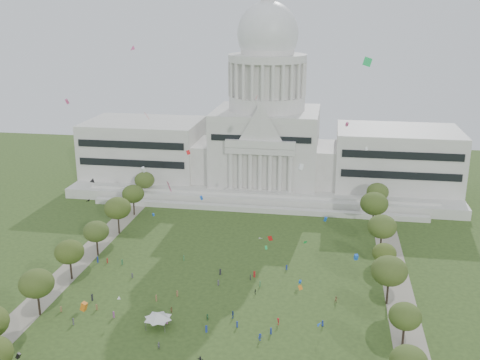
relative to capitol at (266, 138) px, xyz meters
The scene contains 29 objects.
ground 115.76m from the capitol, 90.00° to the right, with size 400.00×400.00×0.00m, color #30451C.
capitol is the anchor object (origin of this frame).
path_left 98.93m from the capitol, 119.87° to the right, with size 8.00×160.00×0.04m, color gray.
path_right 98.93m from the capitol, 60.13° to the right, with size 8.00×160.00×0.04m, color gray.
row_tree_l_1 125.32m from the capitol, 110.71° to the right, with size 8.86×8.86×12.59m.
row_tree_r_1 125.12m from the capitol, 68.16° to the right, with size 7.58×7.58×10.78m.
row_tree_l_2 107.19m from the capitol, 115.07° to the right, with size 8.42×8.42×11.97m.
row_tree_r_2 106.56m from the capitol, 65.33° to the right, with size 9.55×9.55×13.58m.
row_tree_l_3 92.14m from the capitol, 118.96° to the right, with size 8.12×8.12×11.55m.
row_tree_r_3 91.98m from the capitol, 60.70° to the right, with size 7.01×7.01×9.98m.
row_tree_l_4 76.50m from the capitol, 125.78° to the right, with size 9.29×9.29×13.21m.
row_tree_r_4 78.81m from the capitol, 54.84° to the right, with size 9.19×9.19×13.06m.
row_tree_l_5 63.64m from the capitol, 136.72° to the right, with size 8.33×8.33×11.85m.
row_tree_r_5 62.67m from the capitol, 44.94° to the right, with size 9.82×9.82×13.96m.
row_tree_l_6 54.69m from the capitol, 152.45° to the right, with size 8.19×8.19×11.64m.
row_tree_r_6 54.32m from the capitol, 28.99° to the right, with size 8.42×8.42×11.97m.
event_tent 119.04m from the capitol, 96.09° to the right, with size 7.76×7.76×4.03m.
person_0 115.44m from the capitol, 75.92° to the right, with size 0.79×0.51×1.62m, color navy.
person_2 104.62m from the capitol, 72.43° to the right, with size 0.91×0.56×1.88m, color olive.
person_3 114.50m from the capitol, 81.47° to the right, with size 1.22×0.63×1.88m, color #B21E1E.
person_4 112.04m from the capitol, 87.38° to the right, with size 1.17×0.64×2.00m, color navy.
person_5 113.86m from the capitol, 90.59° to the right, with size 1.53×0.61×1.65m, color #33723F.
person_7 128.14m from the capitol, 94.31° to the right, with size 0.64×0.47×1.75m, color #4C4C51.
person_8 112.46m from the capitol, 95.79° to the right, with size 0.78×0.48×1.60m, color olive.
person_9 121.41m from the capitol, 83.67° to the right, with size 1.19×0.61×1.84m, color navy.
person_10 99.38m from the capitol, 84.74° to the right, with size 0.87×0.47×1.48m, color #26262B.
person_11 131.38m from the capitol, 89.47° to the right, with size 1.49×0.59×1.61m, color #26262B.
distant_crowd 102.70m from the capitol, 98.23° to the right, with size 58.57×41.14×1.92m.
kite_swarm 102.32m from the capitol, 90.55° to the right, with size 81.01×104.60×63.58m.
Camera 1 is at (27.48, -120.31, 75.21)m, focal length 42.00 mm.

